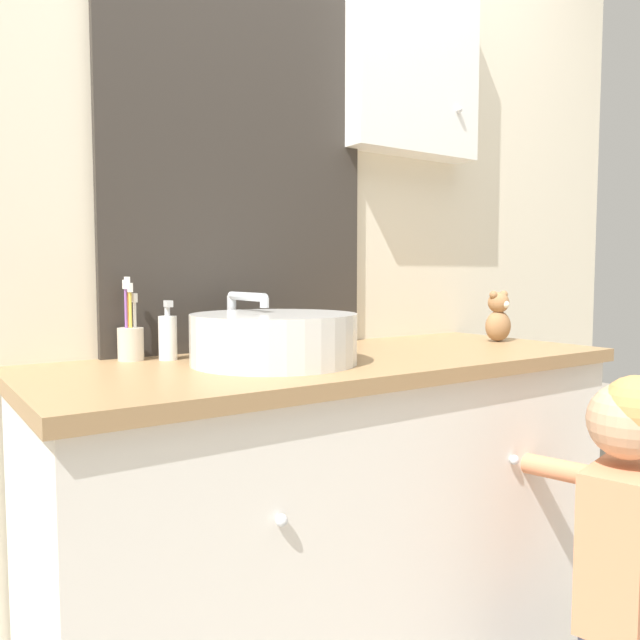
# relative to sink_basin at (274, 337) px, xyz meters

# --- Properties ---
(wall_back) EXTENTS (3.20, 0.18, 2.50)m
(wall_back) POSITION_rel_sink_basin_xyz_m (0.21, 0.33, 0.33)
(wall_back) COLOR beige
(wall_back) RESTS_ON ground_plane
(vanity_counter) EXTENTS (1.49, 0.60, 0.89)m
(vanity_counter) POSITION_rel_sink_basin_xyz_m (0.19, 0.01, -0.51)
(vanity_counter) COLOR silver
(vanity_counter) RESTS_ON ground_plane
(sink_basin) EXTENTS (0.39, 0.44, 0.16)m
(sink_basin) POSITION_rel_sink_basin_xyz_m (0.00, 0.00, 0.00)
(sink_basin) COLOR silver
(sink_basin) RESTS_ON vanity_counter
(toothbrush_holder) EXTENTS (0.06, 0.06, 0.20)m
(toothbrush_holder) POSITION_rel_sink_basin_xyz_m (-0.26, 0.23, -0.01)
(toothbrush_holder) COLOR beige
(toothbrush_holder) RESTS_ON vanity_counter
(soap_dispenser) EXTENTS (0.04, 0.04, 0.15)m
(soap_dispenser) POSITION_rel_sink_basin_xyz_m (-0.18, 0.19, -0.00)
(soap_dispenser) COLOR white
(soap_dispenser) RESTS_ON vanity_counter
(child_figure) EXTENTS (0.26, 0.46, 0.89)m
(child_figure) POSITION_rel_sink_basin_xyz_m (0.57, -0.54, -0.45)
(child_figure) COLOR slate
(child_figure) RESTS_ON ground_plane
(teddy_bear) EXTENTS (0.09, 0.07, 0.16)m
(teddy_bear) POSITION_rel_sink_basin_xyz_m (0.81, 0.01, 0.01)
(teddy_bear) COLOR #9E7047
(teddy_bear) RESTS_ON vanity_counter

